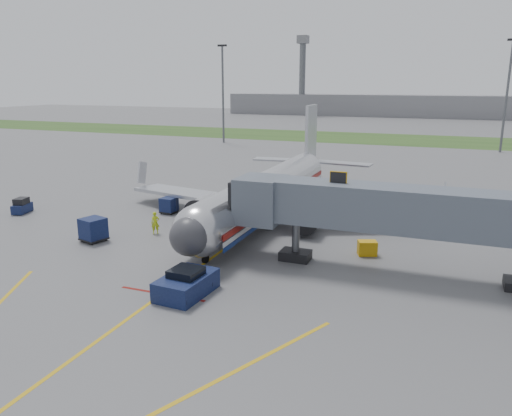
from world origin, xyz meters
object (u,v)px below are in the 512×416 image
(belt_loader, at_px, (208,232))
(airliner, at_px, (267,192))
(pushback_tug, at_px, (186,284))
(ramp_worker, at_px, (155,223))
(baggage_tug, at_px, (22,206))

(belt_loader, bearing_deg, airliner, 72.40)
(pushback_tug, bearing_deg, belt_loader, 109.99)
(pushback_tug, distance_m, belt_loader, 11.59)
(airliner, height_order, ramp_worker, airliner)
(belt_loader, xyz_separation_m, ramp_worker, (-4.84, -0.52, 0.47))
(pushback_tug, xyz_separation_m, baggage_tug, (-25.32, 11.60, -0.03))
(ramp_worker, bearing_deg, baggage_tug, 145.09)
(pushback_tug, height_order, ramp_worker, ramp_worker)
(airliner, xyz_separation_m, ramp_worker, (-7.34, -8.38, -1.66))
(pushback_tug, height_order, belt_loader, belt_loader)
(airliner, xyz_separation_m, baggage_tug, (-23.85, -7.15, -1.96))
(pushback_tug, bearing_deg, airliner, 94.47)
(airliner, bearing_deg, belt_loader, -107.60)
(airliner, distance_m, belt_loader, 8.52)
(airliner, height_order, baggage_tug, airliner)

